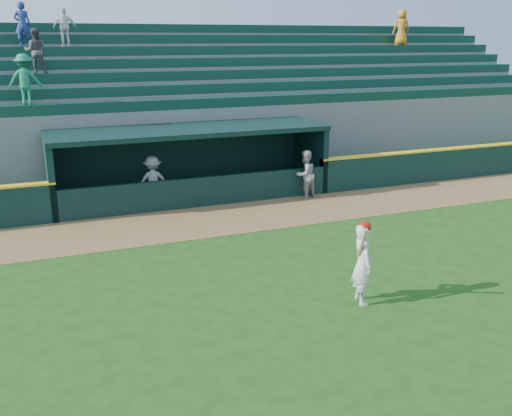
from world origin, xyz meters
The scene contains 9 objects.
ground centered at (0.00, 0.00, 0.00)m, with size 120.00×120.00×0.00m, color #1D4511.
warning_track centered at (0.00, 4.90, 0.01)m, with size 40.00×3.00×0.01m, color brown.
field_wall_right centered at (12.25, 6.55, 0.60)m, with size 15.50×0.30×1.20m, color black.
wall_stripe_right centered at (12.25, 6.55, 1.23)m, with size 15.50×0.32×0.06m, color yellow.
dugout_player_front centered at (3.68, 6.19, 0.84)m, with size 0.82×0.64×1.68m, color #A8A8A3.
dugout_player_inside centered at (-1.42, 7.25, 0.83)m, with size 1.08×0.62×1.67m, color #ACACA7.
dugout centered at (0.00, 8.00, 1.36)m, with size 9.40×2.80×2.46m.
stands centered at (-0.02, 12.57, 2.39)m, with size 34.50×6.33×7.48m.
batter_at_plate centered at (1.08, -1.67, 0.90)m, with size 0.55×0.82×1.82m.
Camera 1 is at (-5.09, -11.08, 5.37)m, focal length 40.00 mm.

